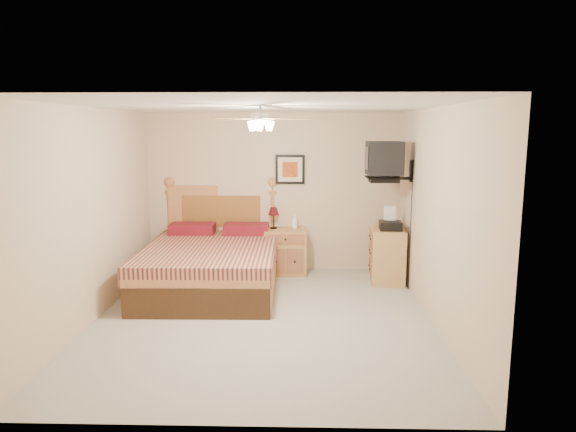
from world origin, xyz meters
The scene contains 17 objects.
floor centered at (0.00, 0.00, 0.00)m, with size 4.50×4.50×0.00m, color #A19D91.
ceiling centered at (0.00, 0.00, 2.50)m, with size 4.00×4.50×0.04m, color white.
wall_back centered at (0.00, 2.25, 1.25)m, with size 4.00×0.04×2.50m, color beige.
wall_front centered at (0.00, -2.25, 1.25)m, with size 4.00×0.04×2.50m, color beige.
wall_left centered at (-2.00, 0.00, 1.25)m, with size 0.04×4.50×2.50m, color beige.
wall_right centered at (2.00, 0.00, 1.25)m, with size 0.04×4.50×2.50m, color beige.
bed centered at (-0.82, 1.12, 0.76)m, with size 1.78×2.34×1.52m, color #AE7244, non-canonical shape.
nightstand centered at (0.20, 2.00, 0.35)m, with size 0.65×0.49×0.71m, color #BD8745.
table_lamp centered at (0.02, 2.06, 0.87)m, with size 0.18×0.18×0.34m, color #4F0D11, non-canonical shape.
lotion_bottle centered at (0.35, 2.04, 0.83)m, with size 0.10×0.10×0.25m, color white.
framed_picture centered at (0.27, 2.23, 1.62)m, with size 0.46×0.04×0.46m, color black.
dresser centered at (1.73, 1.59, 0.40)m, with size 0.47×0.68×0.81m, color #B38245.
fax_machine centered at (1.74, 1.48, 0.97)m, with size 0.31×0.33×0.33m, color black, non-canonical shape.
magazine_lower centered at (1.66, 1.86, 0.82)m, with size 0.19×0.26×0.02m, color #BEAD98.
magazine_upper centered at (1.69, 1.89, 0.84)m, with size 0.18×0.25×0.02m, color gray.
wall_tv centered at (1.75, 1.34, 1.81)m, with size 0.56×0.46×0.58m, color black, non-canonical shape.
ceiling_fan centered at (0.00, -0.20, 2.36)m, with size 1.14×1.14×0.28m, color white, non-canonical shape.
Camera 1 is at (0.45, -5.85, 2.25)m, focal length 32.00 mm.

